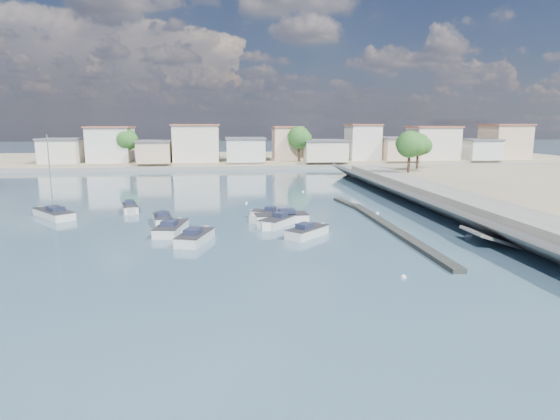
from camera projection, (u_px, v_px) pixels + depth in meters
name	position (u px, v px, depth m)	size (l,w,h in m)	color
ground	(281.00, 188.00, 72.46)	(400.00, 400.00, 0.00)	#2E485D
seawall_walkway	(490.00, 213.00, 48.00)	(5.00, 90.00, 1.80)	slate
breakwater	(382.00, 223.00, 46.53)	(2.00, 31.02, 0.35)	black
far_shore_land	(258.00, 159.00, 123.12)	(160.00, 40.00, 1.40)	gray
far_shore_quay	(265.00, 167.00, 102.66)	(160.00, 2.50, 0.80)	slate
far_town	(308.00, 145.00, 108.82)	(113.01, 12.80, 8.35)	beige
shore_trees	(305.00, 141.00, 99.72)	(74.56, 38.32, 7.92)	#38281E
motorboat_a	(172.00, 228.00, 43.27)	(2.89, 5.94, 1.48)	silver
motorboat_b	(196.00, 237.00, 39.89)	(3.28, 5.39, 1.48)	silver
motorboat_c	(279.00, 218.00, 47.83)	(6.13, 2.54, 1.48)	silver
motorboat_d	(276.00, 223.00, 45.71)	(4.17, 4.67, 1.48)	silver
motorboat_e	(162.00, 219.00, 47.28)	(2.47, 4.71, 1.48)	silver
motorboat_f	(266.00, 215.00, 49.59)	(3.70, 2.90, 1.48)	silver
motorboat_g	(130.00, 209.00, 53.16)	(2.55, 4.56, 1.48)	silver
motorboat_h	(309.00, 232.00, 41.80)	(4.37, 4.44, 1.48)	silver
sailboat	(53.00, 213.00, 50.12)	(5.69, 6.18, 9.00)	silver
mooring_buoys	(362.00, 220.00, 48.71)	(19.36, 39.11, 0.36)	white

